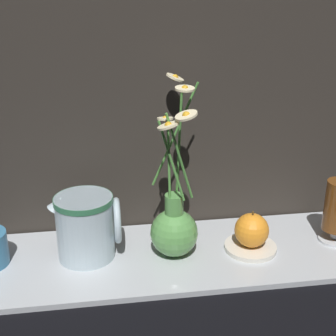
{
  "coord_description": "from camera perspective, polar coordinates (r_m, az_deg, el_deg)",
  "views": [
    {
      "loc": [
        -0.12,
        -0.85,
        0.55
      ],
      "look_at": [
        0.01,
        0.0,
        0.21
      ],
      "focal_mm": 50.0,
      "sensor_mm": 36.0,
      "label": 1
    }
  ],
  "objects": [
    {
      "name": "ground_plane",
      "position": [
        1.02,
        -0.31,
        -11.02
      ],
      "size": [
        6.0,
        6.0,
        0.0
      ],
      "primitive_type": "plane",
      "color": "black"
    },
    {
      "name": "vase_with_flowers",
      "position": [
        0.99,
        0.71,
        -6.87
      ],
      "size": [
        0.11,
        0.19,
        0.37
      ],
      "color": "#59994C",
      "rests_on": "shelf"
    },
    {
      "name": "orange_fruit",
      "position": [
        1.02,
        10.16,
        -7.48
      ],
      "size": [
        0.07,
        0.07,
        0.08
      ],
      "color": "orange",
      "rests_on": "saucer_plate"
    },
    {
      "name": "ceramic_pitcher",
      "position": [
        0.99,
        -9.91,
        -6.79
      ],
      "size": [
        0.15,
        0.12,
        0.15
      ],
      "color": "silver",
      "rests_on": "shelf"
    },
    {
      "name": "saucer_plate",
      "position": [
        1.04,
        10.01,
        -9.49
      ],
      "size": [
        0.11,
        0.11,
        0.01
      ],
      "color": "silver",
      "rests_on": "shelf"
    },
    {
      "name": "shelf",
      "position": [
        1.02,
        -0.31,
        -10.73
      ],
      "size": [
        0.89,
        0.27,
        0.01
      ],
      "color": "#B2B7BC",
      "rests_on": "ground_plane"
    }
  ]
}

